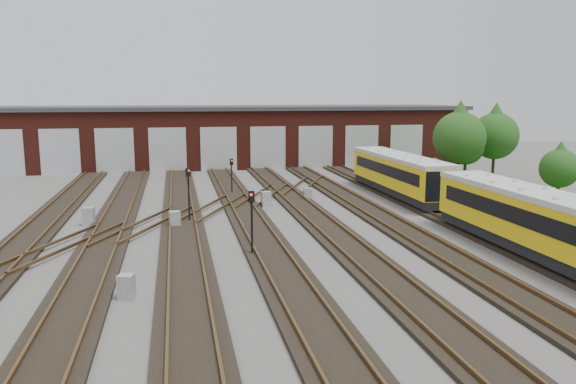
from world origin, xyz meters
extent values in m
plane|color=#4C4947|center=(0.00, 0.00, 0.00)|extent=(120.00, 120.00, 0.00)
cube|color=black|center=(-10.00, 0.00, 0.09)|extent=(2.40, 70.00, 0.18)
cube|color=brown|center=(-10.72, 0.00, 0.26)|extent=(0.10, 70.00, 0.15)
cube|color=brown|center=(-9.28, 0.00, 0.26)|extent=(0.10, 70.00, 0.15)
cube|color=black|center=(-6.00, 0.00, 0.09)|extent=(2.40, 70.00, 0.18)
cube|color=brown|center=(-6.72, 0.00, 0.26)|extent=(0.10, 70.00, 0.15)
cube|color=brown|center=(-5.28, 0.00, 0.26)|extent=(0.10, 70.00, 0.15)
cube|color=black|center=(-2.00, 0.00, 0.09)|extent=(2.40, 70.00, 0.18)
cube|color=brown|center=(-2.72, 0.00, 0.26)|extent=(0.10, 70.00, 0.15)
cube|color=brown|center=(-1.28, 0.00, 0.26)|extent=(0.10, 70.00, 0.15)
cube|color=black|center=(2.00, 0.00, 0.09)|extent=(2.40, 70.00, 0.18)
cube|color=brown|center=(1.28, 0.00, 0.26)|extent=(0.10, 70.00, 0.15)
cube|color=brown|center=(2.72, 0.00, 0.26)|extent=(0.10, 70.00, 0.15)
cube|color=black|center=(6.00, 0.00, 0.09)|extent=(2.40, 70.00, 0.18)
cube|color=brown|center=(5.28, 0.00, 0.26)|extent=(0.10, 70.00, 0.15)
cube|color=brown|center=(6.72, 0.00, 0.26)|extent=(0.10, 70.00, 0.15)
cube|color=black|center=(10.00, 0.00, 0.09)|extent=(2.40, 70.00, 0.18)
cube|color=brown|center=(9.28, 0.00, 0.26)|extent=(0.10, 70.00, 0.15)
cube|color=brown|center=(10.72, 0.00, 0.26)|extent=(0.10, 70.00, 0.15)
cube|color=brown|center=(-8.00, 10.00, 0.26)|extent=(5.40, 9.62, 0.15)
cube|color=brown|center=(-4.00, 14.00, 0.26)|extent=(5.40, 9.62, 0.15)
cube|color=brown|center=(0.00, 18.00, 0.26)|extent=(5.40, 9.62, 0.15)
cube|color=brown|center=(-12.00, 6.00, 0.26)|extent=(5.40, 9.62, 0.15)
cube|color=brown|center=(4.00, 22.00, 0.26)|extent=(5.40, 9.62, 0.15)
cube|color=#4E1A13|center=(0.00, 40.00, 3.00)|extent=(50.00, 12.00, 6.00)
cube|color=#333335|center=(0.00, 40.00, 6.15)|extent=(51.00, 12.50, 0.40)
cube|color=#B0B4B6|center=(-22.00, 33.98, 2.20)|extent=(3.60, 0.12, 4.40)
cube|color=#B0B4B6|center=(-17.00, 33.98, 2.20)|extent=(3.60, 0.12, 4.40)
cube|color=#B0B4B6|center=(-12.00, 33.98, 2.20)|extent=(3.60, 0.12, 4.40)
cube|color=#B0B4B6|center=(-7.00, 33.98, 2.20)|extent=(3.60, 0.12, 4.40)
cube|color=#B0B4B6|center=(-2.00, 33.98, 2.20)|extent=(3.60, 0.12, 4.40)
cube|color=#B0B4B6|center=(3.00, 33.98, 2.20)|extent=(3.60, 0.12, 4.40)
cube|color=#B0B4B6|center=(8.00, 33.98, 2.20)|extent=(3.60, 0.12, 4.40)
cube|color=#B0B4B6|center=(13.00, 33.98, 2.20)|extent=(3.60, 0.12, 4.40)
cube|color=#B0B4B6|center=(18.00, 33.98, 2.20)|extent=(3.60, 0.12, 4.40)
cube|color=#2D531B|center=(19.00, 10.00, 0.03)|extent=(8.00, 55.00, 0.05)
cube|color=black|center=(10.00, 0.56, 0.60)|extent=(2.23, 13.75, 0.55)
cube|color=yellow|center=(10.00, 0.56, 1.89)|extent=(2.50, 13.75, 2.01)
cube|color=silver|center=(10.00, 0.56, 3.03)|extent=(2.60, 13.75, 0.27)
cube|color=black|center=(8.79, 0.55, 2.11)|extent=(0.17, 12.08, 0.78)
cube|color=black|center=(11.21, 0.58, 2.11)|extent=(0.17, 12.08, 0.78)
cube|color=black|center=(10.00, 16.56, 0.60)|extent=(2.23, 13.75, 0.55)
cube|color=yellow|center=(10.00, 16.56, 1.89)|extent=(2.50, 13.75, 2.01)
cube|color=silver|center=(10.00, 16.56, 3.03)|extent=(2.60, 13.75, 0.27)
cube|color=black|center=(8.79, 16.55, 2.11)|extent=(0.17, 12.08, 0.78)
cube|color=black|center=(11.21, 16.58, 2.11)|extent=(0.17, 12.08, 0.78)
cylinder|color=black|center=(-5.59, 10.86, 1.40)|extent=(0.10, 0.10, 2.80)
cube|color=black|center=(-5.59, 10.86, 3.05)|extent=(0.29, 0.24, 0.49)
sphere|color=red|center=(-5.59, 10.76, 3.15)|extent=(0.12, 0.12, 0.12)
cylinder|color=black|center=(-2.89, 3.06, 1.31)|extent=(0.11, 0.11, 2.62)
cube|color=black|center=(-2.89, 3.06, 2.88)|extent=(0.30, 0.23, 0.53)
sphere|color=red|center=(-2.89, 2.96, 2.98)|extent=(0.13, 0.13, 0.13)
cylinder|color=black|center=(-2.12, 20.09, 1.13)|extent=(0.10, 0.10, 2.27)
cube|color=black|center=(-2.12, 20.09, 2.51)|extent=(0.28, 0.21, 0.49)
sphere|color=red|center=(-2.12, 19.99, 2.61)|extent=(0.12, 0.12, 0.12)
cylinder|color=black|center=(9.36, 18.90, 1.25)|extent=(0.10, 0.10, 2.51)
cube|color=black|center=(9.36, 18.90, 2.75)|extent=(0.25, 0.17, 0.49)
sphere|color=red|center=(9.36, 18.80, 2.85)|extent=(0.12, 0.12, 0.12)
cube|color=#929597|center=(-8.24, -1.59, 0.47)|extent=(0.69, 0.63, 0.95)
cube|color=#929597|center=(-11.38, 11.40, 0.53)|extent=(0.69, 0.60, 1.06)
cube|color=#929597|center=(-6.44, 9.66, 0.49)|extent=(0.67, 0.59, 0.99)
cube|color=#929597|center=(-0.33, 14.82, 0.52)|extent=(0.71, 0.62, 1.05)
cube|color=#929597|center=(2.97, 16.32, 0.47)|extent=(0.59, 0.50, 0.95)
cylinder|color=#362518|center=(16.81, 20.41, 1.11)|extent=(0.28, 0.28, 2.21)
sphere|color=#174012|center=(16.81, 20.41, 4.06)|extent=(4.30, 4.30, 4.30)
cone|color=#174012|center=(16.81, 20.41, 5.59)|extent=(3.69, 3.69, 3.07)
cylinder|color=#362518|center=(19.03, 23.22, 0.83)|extent=(0.27, 0.27, 1.66)
sphere|color=#174012|center=(19.03, 23.22, 3.04)|extent=(3.23, 3.23, 3.23)
cone|color=#174012|center=(19.03, 23.22, 4.19)|extent=(2.76, 2.76, 2.30)
cylinder|color=#362518|center=(21.81, 23.26, 1.07)|extent=(0.27, 0.27, 2.14)
sphere|color=#174012|center=(21.81, 23.26, 3.92)|extent=(4.16, 4.16, 4.16)
cone|color=#174012|center=(21.81, 23.26, 5.41)|extent=(3.56, 3.56, 2.97)
cylinder|color=#362518|center=(19.69, 11.59, 0.69)|extent=(0.24, 0.24, 1.38)
sphere|color=#174012|center=(19.69, 11.59, 2.53)|extent=(2.68, 2.68, 2.68)
cone|color=#174012|center=(19.69, 11.59, 3.49)|extent=(2.30, 2.30, 1.92)
sphere|color=#174012|center=(16.49, 11.63, 0.60)|extent=(1.20, 1.20, 1.20)
sphere|color=#174012|center=(20.95, 33.14, 0.54)|extent=(1.08, 1.08, 1.08)
camera|label=1|loc=(-6.30, -22.32, 7.50)|focal=35.00mm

